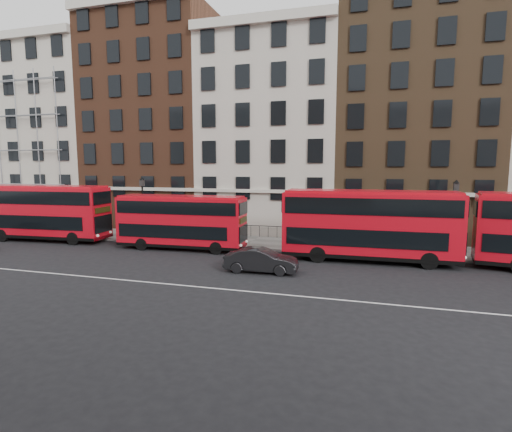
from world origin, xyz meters
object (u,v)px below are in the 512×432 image
(bus_a, at_px, (44,211))
(car_front, at_px, (261,260))
(bus_b, at_px, (181,221))
(bus_c, at_px, (368,224))

(bus_a, distance_m, car_front, 21.23)
(bus_b, distance_m, car_front, 9.12)
(bus_b, relative_size, car_front, 2.25)
(bus_b, height_order, bus_c, bus_c)
(bus_b, height_order, car_front, bus_b)
(bus_a, relative_size, bus_b, 1.15)
(car_front, bearing_deg, bus_c, -55.81)
(car_front, bearing_deg, bus_b, 55.62)
(bus_c, bearing_deg, bus_a, 178.74)
(bus_c, bearing_deg, car_front, -143.96)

